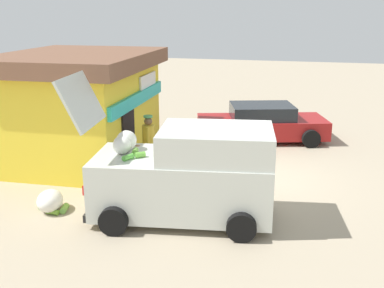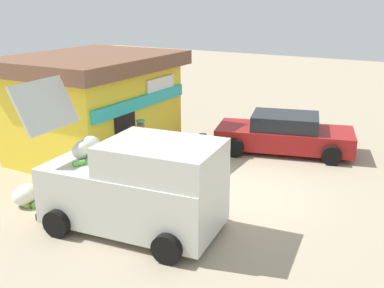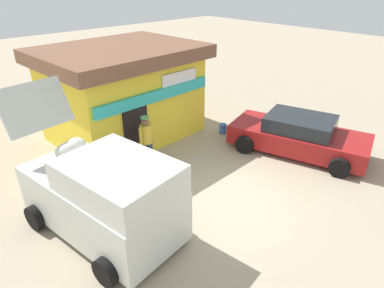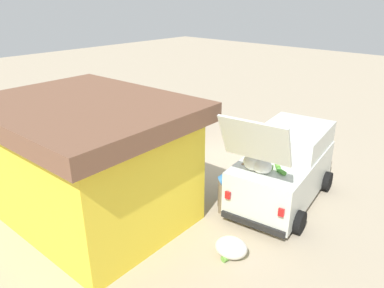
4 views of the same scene
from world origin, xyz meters
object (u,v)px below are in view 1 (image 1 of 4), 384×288
Objects in this scene: storefront_bar at (80,105)px; unloaded_banana_pile at (50,201)px; customer_bending at (133,163)px; vendor_standing at (149,141)px; parked_sedan at (261,124)px; paint_bucket at (182,135)px; delivery_van at (188,174)px.

storefront_bar is 4.18m from unloaded_banana_pile.
storefront_bar is 6.09× the size of unloaded_banana_pile.
storefront_bar is at bearing 46.42° from customer_bending.
vendor_standing is at bearing -25.06° from unloaded_banana_pile.
unloaded_banana_pile is (-7.18, 4.02, -0.37)m from parked_sedan.
parked_sedan is at bearing -75.03° from paint_bucket.
storefront_bar is at bearing 16.34° from unloaded_banana_pile.
delivery_van is at bearing -163.16° from paint_bucket.
delivery_van is at bearing -127.96° from storefront_bar.
storefront_bar is at bearing 71.05° from vendor_standing.
delivery_van is 2.71× the size of vendor_standing.
unloaded_banana_pile is (-3.77, -1.10, -1.43)m from storefront_bar.
paint_bucket is (-0.72, 2.70, -0.42)m from parked_sedan.
vendor_standing reaches higher than paint_bucket.
customer_bending is at bearing -173.55° from vendor_standing.
delivery_van is 0.96× the size of parked_sedan.
vendor_standing reaches higher than customer_bending.
paint_bucket is (5.22, 0.24, -0.71)m from customer_bending.
delivery_van is 3.27m from unloaded_banana_pile.
unloaded_banana_pile reaches higher than paint_bucket.
storefront_bar reaches higher than paint_bucket.
delivery_van reaches higher than customer_bending.
customer_bending is at bearing -51.53° from unloaded_banana_pile.
parked_sedan is 2.82× the size of vendor_standing.
vendor_standing is 4.55× the size of paint_bucket.
parked_sedan is at bearing -7.50° from delivery_van.
storefront_bar is 3.91m from paint_bucket.
parked_sedan is at bearing -29.24° from unloaded_banana_pile.
customer_bending is at bearing -177.41° from paint_bucket.
vendor_standing is at bearing 6.45° from customer_bending.
storefront_bar is 2.70m from vendor_standing.
vendor_standing is 1.17× the size of customer_bending.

